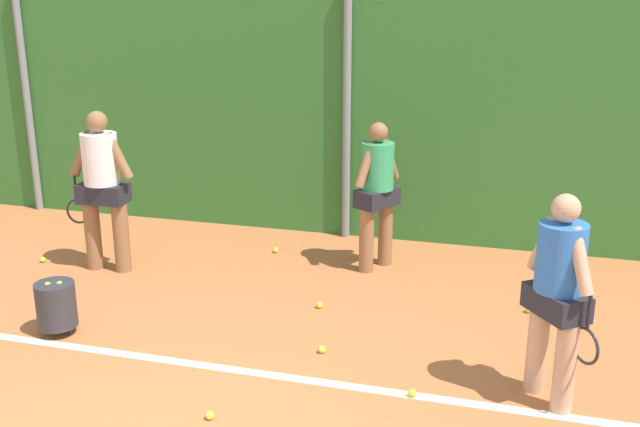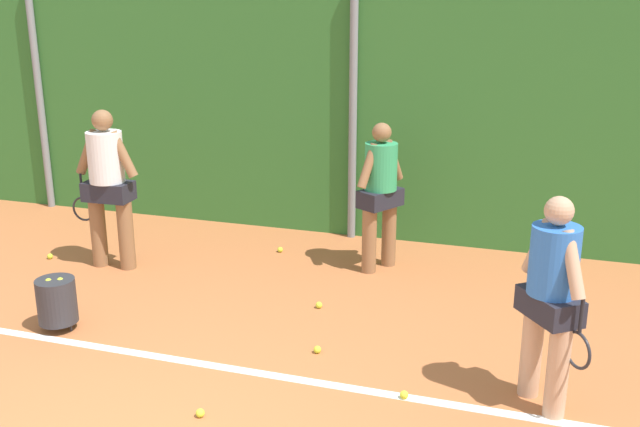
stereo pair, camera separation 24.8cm
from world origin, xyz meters
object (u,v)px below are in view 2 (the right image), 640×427
player_foreground_near (551,293)px  player_midcourt (107,181)px  tennis_ball_6 (317,350)px  tennis_ball_10 (319,305)px  tennis_ball_8 (404,395)px  tennis_ball_3 (529,313)px  tennis_ball_5 (200,413)px  tennis_ball_9 (50,256)px  tennis_ball_1 (48,291)px  player_backcourt_far (380,188)px  tennis_ball_7 (280,250)px  ball_hopper (57,301)px

player_foreground_near → player_midcourt: size_ratio=0.92×
tennis_ball_6 → tennis_ball_10: bearing=106.9°
tennis_ball_8 → tennis_ball_10: same height
tennis_ball_3 → tennis_ball_10: (-2.01, -0.45, 0.00)m
tennis_ball_5 → tennis_ball_6: bearing=66.8°
tennis_ball_9 → tennis_ball_10: same height
tennis_ball_1 → tennis_ball_6: bearing=-7.2°
player_midcourt → tennis_ball_10: (2.59, -0.38, -0.98)m
player_foreground_near → tennis_ball_8: player_foreground_near is taller
player_backcourt_far → tennis_ball_5: player_backcourt_far is taller
tennis_ball_8 → tennis_ball_7: bearing=126.6°
player_foreground_near → tennis_ball_9: player_foreground_near is taller
player_foreground_near → player_midcourt: (-4.75, 1.56, 0.09)m
tennis_ball_1 → tennis_ball_10: same height
ball_hopper → tennis_ball_6: 2.48m
tennis_ball_7 → tennis_ball_8: same height
player_backcourt_far → tennis_ball_9: 3.98m
tennis_ball_6 → tennis_ball_3: bearing=37.9°
tennis_ball_7 → tennis_ball_10: bearing=-56.1°
tennis_ball_9 → player_backcourt_far: bearing=13.3°
tennis_ball_1 → tennis_ball_5: same height
tennis_ball_1 → tennis_ball_10: bearing=10.4°
player_midcourt → tennis_ball_5: bearing=131.3°
tennis_ball_8 → player_foreground_near: bearing=13.1°
tennis_ball_7 → player_foreground_near: bearing=-39.7°
ball_hopper → tennis_ball_5: size_ratio=7.78×
tennis_ball_9 → tennis_ball_10: 3.47m
tennis_ball_9 → tennis_ball_10: bearing=-6.0°
tennis_ball_7 → tennis_ball_8: size_ratio=1.00×
player_midcourt → tennis_ball_3: bearing=179.0°
player_midcourt → tennis_ball_8: size_ratio=27.41×
tennis_ball_6 → tennis_ball_8: same height
player_foreground_near → tennis_ball_5: (-2.41, -0.95, -0.90)m
tennis_ball_10 → tennis_ball_5: bearing=-96.7°
player_midcourt → tennis_ball_5: size_ratio=27.41×
tennis_ball_10 → ball_hopper: bearing=-151.3°
player_foreground_near → tennis_ball_6: player_foreground_near is taller
ball_hopper → tennis_ball_3: ball_hopper is taller
tennis_ball_5 → tennis_ball_9: size_ratio=1.00×
player_backcourt_far → tennis_ball_1: 3.70m
ball_hopper → tennis_ball_5: (1.92, -0.94, -0.26)m
tennis_ball_5 → tennis_ball_6: same height
player_backcourt_far → tennis_ball_3: player_backcourt_far is taller
ball_hopper → tennis_ball_9: size_ratio=7.78×
player_midcourt → tennis_ball_7: size_ratio=27.41×
player_backcourt_far → tennis_ball_8: (0.83, -2.67, -0.91)m
tennis_ball_1 → tennis_ball_10: 2.86m
player_foreground_near → tennis_ball_1: 5.09m
tennis_ball_7 → tennis_ball_9: same height
tennis_ball_3 → tennis_ball_9: 5.47m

